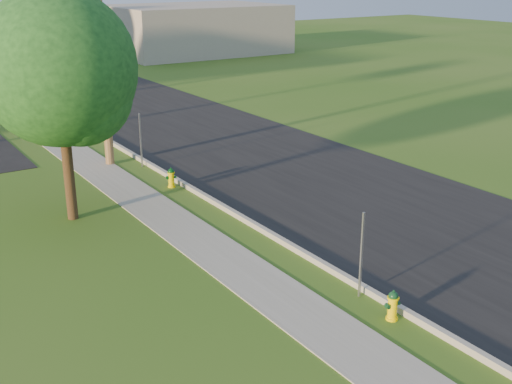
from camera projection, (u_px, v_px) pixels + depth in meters
road at (337, 190)px, 21.04m from camera, size 8.00×120.00×0.02m
curb at (233, 213)px, 18.94m from camera, size 0.15×120.00×0.15m
sidewalk at (180, 227)px, 18.05m from camera, size 1.50×120.00×0.03m
utility_pole_mid at (100, 28)px, 22.29m from camera, size 1.40×0.32×9.80m
sign_post_near at (361, 255)px, 13.93m from camera, size 0.05×0.04×2.00m
sign_post_mid at (141, 141)px, 23.24m from camera, size 0.05×0.04×2.00m
sign_post_far at (44, 90)px, 32.87m from camera, size 0.05×0.04×2.00m
distant_building at (195, 29)px, 55.00m from camera, size 14.00×10.00×4.00m
tree_verge at (63, 74)px, 17.33m from camera, size 4.30×4.30×6.51m
hydrant_near at (393, 305)px, 13.21m from camera, size 0.35×0.31×0.68m
hydrant_mid at (171, 178)px, 21.28m from camera, size 0.35×0.31×0.68m
hydrant_far at (46, 104)px, 32.69m from camera, size 0.39×0.35×0.77m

